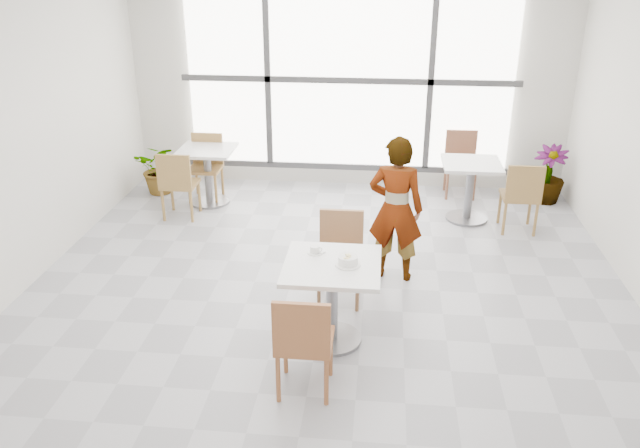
# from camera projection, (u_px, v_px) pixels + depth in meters

# --- Properties ---
(floor) EXTENTS (7.00, 7.00, 0.00)m
(floor) POSITION_uv_depth(u_px,v_px,m) (323.00, 308.00, 6.04)
(floor) COLOR #9E9EA5
(floor) RESTS_ON ground
(wall_back) EXTENTS (6.00, 0.00, 6.00)m
(wall_back) POSITION_uv_depth(u_px,v_px,m) (349.00, 79.00, 8.63)
(wall_back) COLOR silver
(wall_back) RESTS_ON ground
(window) EXTENTS (4.60, 0.07, 2.52)m
(window) POSITION_uv_depth(u_px,v_px,m) (348.00, 80.00, 8.57)
(window) COLOR white
(window) RESTS_ON ground
(main_table) EXTENTS (0.80, 0.80, 0.75)m
(main_table) POSITION_uv_depth(u_px,v_px,m) (332.00, 288.00, 5.33)
(main_table) COLOR white
(main_table) RESTS_ON ground
(chair_near) EXTENTS (0.42, 0.42, 0.87)m
(chair_near) POSITION_uv_depth(u_px,v_px,m) (303.00, 339.00, 4.67)
(chair_near) COLOR #9B5C36
(chair_near) RESTS_ON ground
(chair_far) EXTENTS (0.42, 0.42, 0.87)m
(chair_far) POSITION_uv_depth(u_px,v_px,m) (340.00, 250.00, 6.04)
(chair_far) COLOR #956642
(chair_far) RESTS_ON ground
(oatmeal_bowl) EXTENTS (0.21, 0.21, 0.10)m
(oatmeal_bowl) POSITION_uv_depth(u_px,v_px,m) (348.00, 260.00, 5.19)
(oatmeal_bowl) COLOR white
(oatmeal_bowl) RESTS_ON main_table
(coffee_cup) EXTENTS (0.16, 0.13, 0.07)m
(coffee_cup) POSITION_uv_depth(u_px,v_px,m) (315.00, 250.00, 5.40)
(coffee_cup) COLOR white
(coffee_cup) RESTS_ON main_table
(person) EXTENTS (0.59, 0.43, 1.50)m
(person) POSITION_uv_depth(u_px,v_px,m) (396.00, 209.00, 6.32)
(person) COLOR black
(person) RESTS_ON ground
(bg_table_left) EXTENTS (0.70, 0.70, 0.75)m
(bg_table_left) POSITION_uv_depth(u_px,v_px,m) (208.00, 168.00, 8.33)
(bg_table_left) COLOR white
(bg_table_left) RESTS_ON ground
(bg_table_right) EXTENTS (0.70, 0.70, 0.75)m
(bg_table_right) POSITION_uv_depth(u_px,v_px,m) (470.00, 183.00, 7.81)
(bg_table_right) COLOR silver
(bg_table_right) RESTS_ON ground
(bg_chair_left_near) EXTENTS (0.42, 0.42, 0.87)m
(bg_chair_left_near) POSITION_uv_depth(u_px,v_px,m) (178.00, 181.00, 7.83)
(bg_chair_left_near) COLOR olive
(bg_chair_left_near) RESTS_ON ground
(bg_chair_left_far) EXTENTS (0.42, 0.42, 0.87)m
(bg_chair_left_far) POSITION_uv_depth(u_px,v_px,m) (206.00, 162.00, 8.52)
(bg_chair_left_far) COLOR #A0743E
(bg_chair_left_far) RESTS_ON ground
(bg_chair_right_near) EXTENTS (0.42, 0.42, 0.87)m
(bg_chair_right_near) POSITION_uv_depth(u_px,v_px,m) (522.00, 193.00, 7.44)
(bg_chair_right_near) COLOR olive
(bg_chair_right_near) RESTS_ON ground
(bg_chair_right_far) EXTENTS (0.42, 0.42, 0.87)m
(bg_chair_right_far) POSITION_uv_depth(u_px,v_px,m) (461.00, 159.00, 8.65)
(bg_chair_right_far) COLOR brown
(bg_chair_right_far) RESTS_ON ground
(plant_left) EXTENTS (0.67, 0.59, 0.72)m
(plant_left) POSITION_uv_depth(u_px,v_px,m) (161.00, 168.00, 8.73)
(plant_left) COLOR #557D44
(plant_left) RESTS_ON ground
(plant_right) EXTENTS (0.56, 0.56, 0.77)m
(plant_right) POSITION_uv_depth(u_px,v_px,m) (548.00, 174.00, 8.40)
(plant_right) COLOR #51803A
(plant_right) RESTS_ON ground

